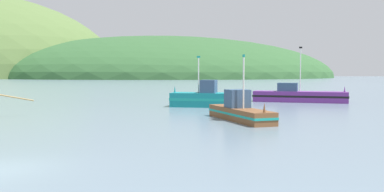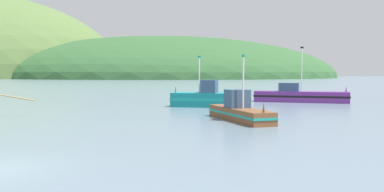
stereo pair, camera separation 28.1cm
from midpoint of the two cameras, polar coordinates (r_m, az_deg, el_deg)
The scene contains 4 objects.
hill_mid_left at distance 268.57m, azimuth -4.43°, elevation 2.44°, with size 208.76×167.01×48.71m, color #2D562D.
fishing_boat_teal at distance 45.64m, azimuth 1.52°, elevation -0.25°, with size 7.22×3.89×5.28m.
fishing_boat_brown at distance 33.35m, azimuth 6.02°, elevation -2.00°, with size 4.39×8.60×4.94m.
fishing_boat_purple at distance 54.06m, azimuth 13.57°, elevation 0.04°, with size 11.24×5.43×6.61m.
Camera 1 is at (7.35, -16.25, 3.71)m, focal length 41.15 mm.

